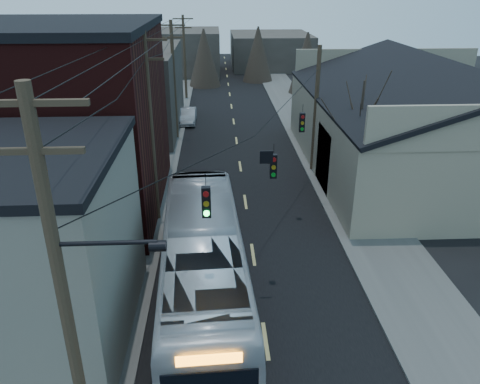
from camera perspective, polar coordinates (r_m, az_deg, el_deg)
The scene contains 13 objects.
road_surface at distance 37.43m, azimuth -0.30°, elevation 5.33°, with size 9.00×110.00×0.02m, color black.
sidewalk_left at distance 37.69m, azimuth -10.26°, elevation 5.15°, with size 4.00×110.00×0.12m, color #474744.
sidewalk_right at distance 38.25m, azimuth 9.52°, elevation 5.49°, with size 4.00×110.00×0.12m, color #474744.
building_clapboard at distance 18.29m, azimuth -26.46°, elevation -6.54°, with size 8.00×8.00×7.00m, color slate.
building_brick at distance 27.66m, azimuth -20.65°, elevation 7.79°, with size 10.00×12.00×10.00m, color black.
building_left_far at distance 43.00m, azimuth -13.74°, elevation 11.95°, with size 9.00×14.00×7.00m, color #36312B.
warehouse at distance 35.01m, azimuth 22.04°, elevation 6.83°, with size 16.16×20.60×7.73m.
building_far_left at distance 71.12m, azimuth -6.74°, elevation 16.62°, with size 10.00×12.00×6.00m, color #36312B.
building_far_right at distance 76.49m, azimuth 3.71°, elevation 16.87°, with size 12.00×14.00×5.00m, color #36312B.
bare_tree at distance 27.98m, azimuth 14.17°, elevation 5.78°, with size 0.40×0.40×7.20m, color black.
utility_lines at distance 30.42m, azimuth -5.76°, elevation 10.49°, with size 11.24×45.28×10.50m.
bus at distance 18.87m, azimuth -4.48°, elevation -8.79°, with size 3.06×13.07×3.64m, color #B6BCC3.
parked_car at distance 44.73m, azimuth -6.36°, elevation 9.23°, with size 1.45×4.16×1.37m, color #94969B.
Camera 1 is at (-1.64, -5.40, 12.04)m, focal length 35.00 mm.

